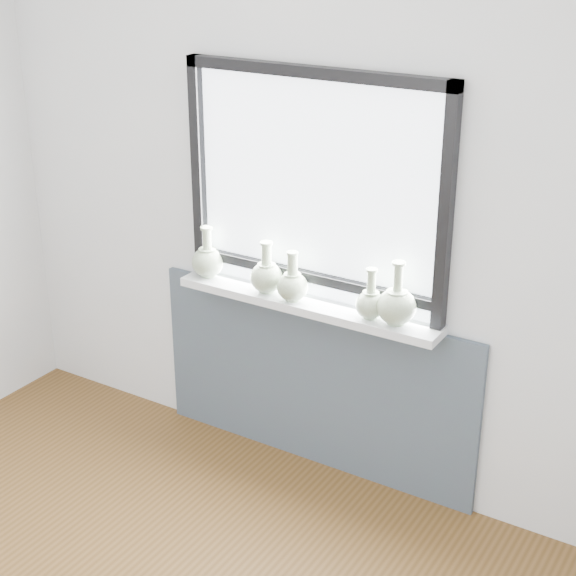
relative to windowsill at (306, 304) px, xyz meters
The scene contains 9 objects.
back_wall 0.43m from the windowsill, 90.00° to the left, with size 3.60×0.02×2.60m, color silver.
apron_panel 0.46m from the windowsill, 90.00° to the left, with size 1.70×0.03×0.86m, color #404959.
windowsill is the anchor object (origin of this frame).
window 0.56m from the windowsill, 90.00° to the left, with size 1.30×0.06×1.05m.
vase_a 0.57m from the windowsill, behind, with size 0.16×0.16×0.25m.
vase_b 0.23m from the windowsill, behind, with size 0.16×0.16×0.25m.
vase_c 0.12m from the windowsill, 152.19° to the right, with size 0.14×0.14×0.24m.
vase_d 0.35m from the windowsill, ahead, with size 0.13×0.13×0.23m.
vase_e 0.47m from the windowsill, ahead, with size 0.17×0.17×0.29m.
Camera 1 is at (1.86, -1.48, 2.54)m, focal length 55.00 mm.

